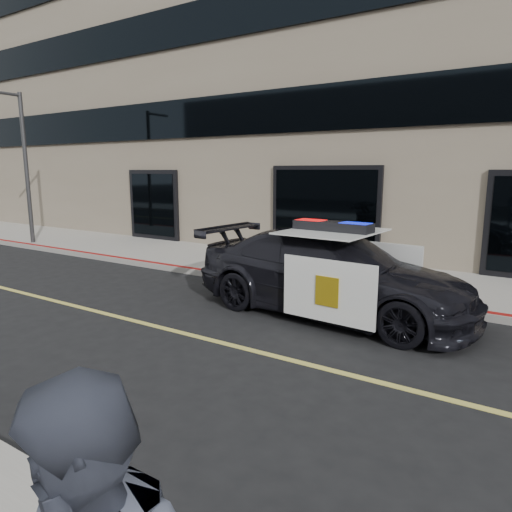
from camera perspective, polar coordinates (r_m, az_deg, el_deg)
The scene contains 6 objects.
ground at distance 7.71m, azimuth -6.70°, elevation -10.17°, with size 120.00×120.00×0.00m, color black.
sidewalk_n at distance 12.04m, azimuth 9.33°, elevation -2.24°, with size 60.00×3.50×0.15m, color gray.
building_n at distance 17.01m, azimuth 17.56°, elevation 21.27°, with size 60.00×7.00×12.00m, color #756856.
police_car at distance 8.86m, azimuth 9.38°, elevation -2.07°, with size 2.97×5.77×1.79m.
fire_hydrant at distance 12.07m, azimuth -0.80°, elevation 0.21°, with size 0.38×0.53×0.84m.
street_light at distance 18.33m, azimuth -27.03°, elevation 10.48°, with size 0.15×1.33×5.23m.
Camera 1 is at (4.61, -5.55, 2.73)m, focal length 32.00 mm.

